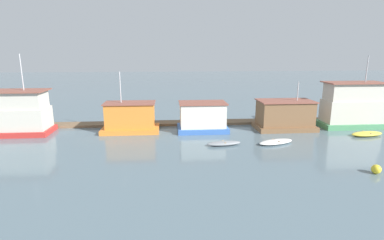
{
  "coord_description": "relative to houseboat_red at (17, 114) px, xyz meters",
  "views": [
    {
      "loc": [
        -2.61,
        -33.35,
        8.93
      ],
      "look_at": [
        0.0,
        -1.0,
        1.4
      ],
      "focal_mm": 28.0,
      "sensor_mm": 36.0,
      "label": 1
    }
  ],
  "objects": [
    {
      "name": "dock_walkway",
      "position": [
        19.04,
        3.05,
        -2.11
      ],
      "size": [
        51.0,
        2.06,
        0.3
      ],
      "primitive_type": "cube",
      "color": "brown",
      "rests_on": "ground_plane"
    },
    {
      "name": "houseboat_orange",
      "position": [
        12.14,
        0.14,
        -0.71
      ],
      "size": [
        6.38,
        3.75,
        6.72
      ],
      "color": "orange",
      "rests_on": "ground_plane"
    },
    {
      "name": "ground_plane",
      "position": [
        19.04,
        0.14,
        -2.26
      ],
      "size": [
        200.0,
        200.0,
        0.0
      ],
      "primitive_type": "plane",
      "color": "slate"
    },
    {
      "name": "houseboat_green",
      "position": [
        38.19,
        0.11,
        0.24
      ],
      "size": [
        7.32,
        3.54,
        8.42
      ],
      "color": "#4C9360",
      "rests_on": "ground_plane"
    },
    {
      "name": "dinghy_white",
      "position": [
        26.92,
        -5.81,
        -2.07
      ],
      "size": [
        4.01,
        2.47,
        0.38
      ],
      "color": "white",
      "rests_on": "ground_plane"
    },
    {
      "name": "houseboat_blue",
      "position": [
        20.27,
        -0.33,
        -0.68
      ],
      "size": [
        5.64,
        3.69,
        3.3
      ],
      "color": "#3866B7",
      "rests_on": "ground_plane"
    },
    {
      "name": "dinghy_yellow",
      "position": [
        37.66,
        -3.87,
        -2.03
      ],
      "size": [
        3.84,
        2.01,
        0.45
      ],
      "color": "yellow",
      "rests_on": "ground_plane"
    },
    {
      "name": "houseboat_red",
      "position": [
        0.0,
        0.0,
        0.0
      ],
      "size": [
        6.97,
        3.79,
        8.63
      ],
      "color": "red",
      "rests_on": "ground_plane"
    },
    {
      "name": "buoy_yellow",
      "position": [
        31.75,
        -13.58,
        -1.91
      ],
      "size": [
        0.7,
        0.7,
        0.7
      ],
      "primitive_type": "sphere",
      "color": "yellow",
      "rests_on": "ground_plane"
    },
    {
      "name": "houseboat_brown",
      "position": [
        29.89,
        -0.27,
        -0.64
      ],
      "size": [
        6.69,
        4.0,
        5.48
      ],
      "color": "brown",
      "rests_on": "ground_plane"
    },
    {
      "name": "dinghy_grey",
      "position": [
        21.74,
        -5.93,
        -2.05
      ],
      "size": [
        3.44,
        1.48,
        0.41
      ],
      "color": "gray",
      "rests_on": "ground_plane"
    }
  ]
}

